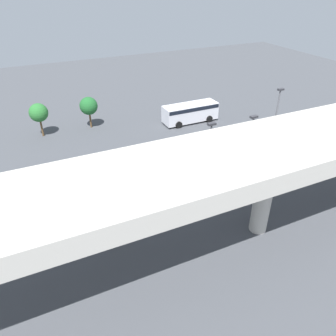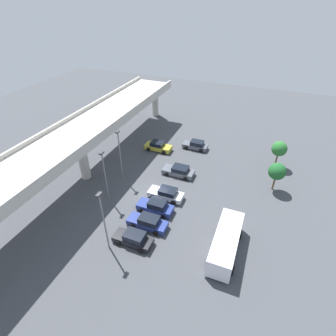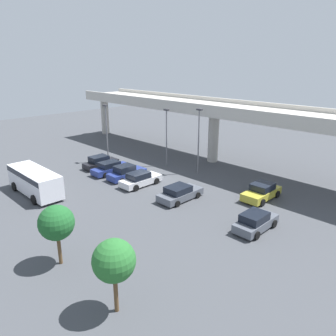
% 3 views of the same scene
% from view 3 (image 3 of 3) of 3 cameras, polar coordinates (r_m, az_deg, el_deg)
% --- Properties ---
extents(ground_plane, '(107.64, 107.64, 0.00)m').
position_cam_3_polar(ground_plane, '(36.82, -3.39, -2.47)').
color(ground_plane, '#424449').
extents(highway_overpass, '(51.62, 7.32, 8.04)m').
position_cam_3_polar(highway_overpass, '(43.39, 8.10, 9.71)').
color(highway_overpass, '#BCB7AD').
rests_on(highway_overpass, ground_plane).
extents(parked_car_0, '(2.01, 4.44, 1.56)m').
position_cam_3_polar(parked_car_0, '(42.39, -11.71, 1.00)').
color(parked_car_0, black).
rests_on(parked_car_0, ground_plane).
extents(parked_car_1, '(2.01, 4.79, 1.52)m').
position_cam_3_polar(parked_car_1, '(39.94, -9.95, 0.02)').
color(parked_car_1, navy).
rests_on(parked_car_1, ground_plane).
extents(parked_car_2, '(2.03, 4.59, 1.63)m').
position_cam_3_polar(parked_car_2, '(37.93, -7.29, -0.79)').
color(parked_car_2, navy).
rests_on(parked_car_2, ground_plane).
extents(parked_car_3, '(2.09, 4.73, 1.53)m').
position_cam_3_polar(parked_car_3, '(35.70, -4.87, -1.96)').
color(parked_car_3, silver).
rests_on(parked_car_3, ground_plane).
extents(parked_car_4, '(2.25, 4.75, 1.45)m').
position_cam_3_polar(parked_car_4, '(32.05, 2.04, -4.39)').
color(parked_car_4, '#515660').
rests_on(parked_car_4, ground_plane).
extents(parked_car_5, '(2.19, 4.62, 1.58)m').
position_cam_3_polar(parked_car_5, '(33.47, 15.98, -4.00)').
color(parked_car_5, gold).
rests_on(parked_car_5, ground_plane).
extents(parked_car_6, '(2.02, 4.30, 1.52)m').
position_cam_3_polar(parked_car_6, '(27.46, 14.98, -9.02)').
color(parked_car_6, '#515660').
rests_on(parked_car_6, ground_plane).
extents(shuttle_bus, '(7.71, 2.75, 2.54)m').
position_cam_3_polar(shuttle_bus, '(35.72, -22.22, -1.91)').
color(shuttle_bus, silver).
rests_on(shuttle_bus, ground_plane).
extents(lamp_post_near_aisle, '(0.70, 0.35, 7.60)m').
position_cam_3_polar(lamp_post_near_aisle, '(43.91, -10.65, 6.73)').
color(lamp_post_near_aisle, slate).
rests_on(lamp_post_near_aisle, ground_plane).
extents(lamp_post_mid_lot, '(0.70, 0.35, 7.31)m').
position_cam_3_polar(lamp_post_mid_lot, '(41.44, -0.27, 6.16)').
color(lamp_post_mid_lot, slate).
rests_on(lamp_post_mid_lot, ground_plane).
extents(lamp_post_by_overpass, '(0.70, 0.35, 7.76)m').
position_cam_3_polar(lamp_post_by_overpass, '(38.68, 5.36, 5.55)').
color(lamp_post_by_overpass, slate).
rests_on(lamp_post_by_overpass, ground_plane).
extents(tree_front_left, '(2.34, 2.34, 4.21)m').
position_cam_3_polar(tree_front_left, '(22.58, -18.87, -9.04)').
color(tree_front_left, brown).
rests_on(tree_front_left, ground_plane).
extents(tree_front_centre, '(2.31, 2.31, 4.33)m').
position_cam_3_polar(tree_front_centre, '(17.77, -9.40, -15.67)').
color(tree_front_centre, brown).
rests_on(tree_front_centre, ground_plane).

